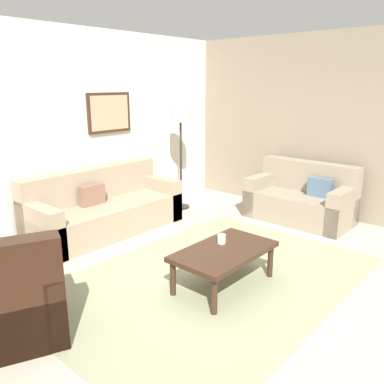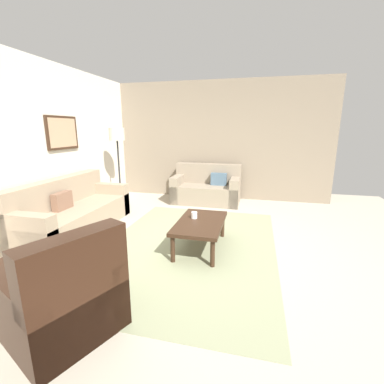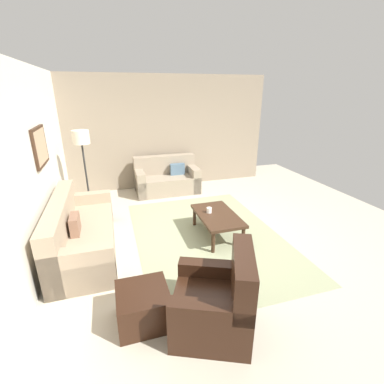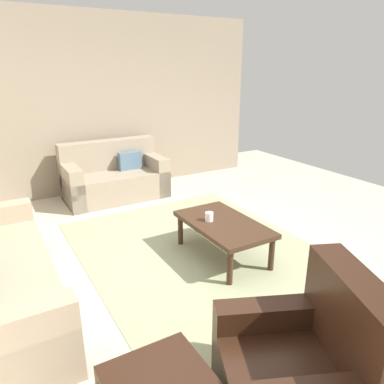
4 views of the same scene
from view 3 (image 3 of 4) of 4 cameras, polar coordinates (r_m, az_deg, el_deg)
The scene contains 12 objects.
ground_plane at distance 4.88m, azimuth 3.30°, elevation -9.24°, with size 8.00×8.00×0.00m, color #B2A893.
rear_partition at distance 4.24m, azimuth -31.47°, elevation 3.50°, with size 6.00×0.12×2.80m, color silver.
stone_feature_panel at distance 7.20m, azimuth -4.88°, elevation 12.32°, with size 0.12×5.20×2.80m, color gray.
area_rug at distance 4.88m, azimuth 3.30°, elevation -9.20°, with size 3.55×2.46×0.01m, color gray.
couch_main at distance 4.67m, azimuth -22.75°, elevation -8.27°, with size 2.19×0.87×0.88m.
couch_loveseat at distance 6.91m, azimuth -5.35°, elevation 2.61°, with size 0.81×1.54×0.88m.
armchair_leather at distance 3.12m, azimuth 5.68°, elevation -22.44°, with size 1.05×1.05×0.95m.
ottoman at distance 3.29m, azimuth -10.16°, elevation -22.42°, with size 0.56×0.56×0.40m, color black.
coffee_table at distance 4.77m, azimuth 5.31°, elevation -5.23°, with size 1.10×0.64×0.41m.
cup at distance 4.77m, azimuth 3.60°, elevation -3.82°, with size 0.09×0.09×0.10m, color white.
lamp_standing at distance 5.76m, azimuth -22.05°, elevation 8.93°, with size 0.32×0.32×1.71m.
framed_artwork at distance 4.80m, azimuth -29.20°, elevation 8.35°, with size 0.76×0.04×0.58m.
Camera 3 is at (-3.96, 1.50, 2.43)m, focal length 25.46 mm.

